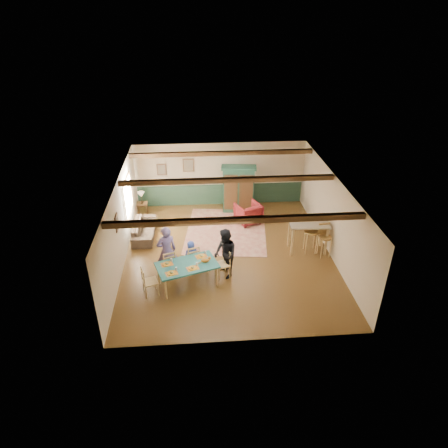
{
  "coord_description": "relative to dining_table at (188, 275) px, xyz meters",
  "views": [
    {
      "loc": [
        -1.03,
        -11.45,
        7.64
      ],
      "look_at": [
        -0.14,
        0.12,
        1.15
      ],
      "focal_mm": 32.0,
      "sensor_mm": 36.0,
      "label": 1
    }
  ],
  "objects": [
    {
      "name": "wall_left",
      "position": [
        -2.12,
        1.57,
        0.98
      ],
      "size": [
        0.02,
        8.0,
        2.7
      ],
      "primitive_type": "cube",
      "color": "beige",
      "rests_on": "floor"
    },
    {
      "name": "dining_table",
      "position": [
        0.0,
        0.0,
        0.0
      ],
      "size": [
        2.01,
        1.51,
        0.75
      ],
      "primitive_type": null,
      "rotation": [
        0.0,
        0.0,
        0.32
      ],
      "color": "#206662",
      "rests_on": "floor"
    },
    {
      "name": "place_setting_far_right",
      "position": [
        0.44,
        0.41,
        0.43
      ],
      "size": [
        0.47,
        0.41,
        0.11
      ],
      "primitive_type": null,
      "rotation": [
        0.0,
        0.0,
        0.32
      ],
      "color": "orange",
      "rests_on": "dining_table"
    },
    {
      "name": "place_setting_near_center",
      "position": [
        0.17,
        -0.21,
        0.43
      ],
      "size": [
        0.47,
        0.41,
        0.11
      ],
      "primitive_type": null,
      "rotation": [
        0.0,
        0.0,
        0.32
      ],
      "color": "orange",
      "rests_on": "dining_table"
    },
    {
      "name": "picture_left_wall",
      "position": [
        -2.09,
        0.97,
        1.38
      ],
      "size": [
        0.04,
        0.42,
        0.52
      ],
      "primitive_type": null,
      "color": "gray",
      "rests_on": "wall_left"
    },
    {
      "name": "person_man",
      "position": [
        -0.63,
        0.63,
        0.49
      ],
      "size": [
        0.72,
        0.59,
        1.72
      ],
      "primitive_type": "imported",
      "rotation": [
        0.0,
        0.0,
        3.46
      ],
      "color": "#7261A6",
      "rests_on": "floor"
    },
    {
      "name": "picture_back_b",
      "position": [
        -1.02,
        5.54,
        1.28
      ],
      "size": [
        0.38,
        0.04,
        0.48
      ],
      "primitive_type": null,
      "color": "gray",
      "rests_on": "wall_back"
    },
    {
      "name": "ceiling",
      "position": [
        1.38,
        1.57,
        2.33
      ],
      "size": [
        7.0,
        8.0,
        0.02
      ],
      "primitive_type": "cube",
      "color": "white",
      "rests_on": "wall_back"
    },
    {
      "name": "person_woman",
      "position": [
        1.18,
        0.39,
        0.45
      ],
      "size": [
        0.84,
        0.95,
        1.64
      ],
      "primitive_type": "imported",
      "rotation": [
        0.0,
        0.0,
        -1.25
      ],
      "color": "black",
      "rests_on": "floor"
    },
    {
      "name": "ceiling_beam_front",
      "position": [
        1.38,
        -0.73,
        2.24
      ],
      "size": [
        6.95,
        0.16,
        0.16
      ],
      "primitive_type": "cube",
      "color": "#331F0E",
      "rests_on": "ceiling"
    },
    {
      "name": "bar_stool_left",
      "position": [
        4.22,
        1.56,
        0.27
      ],
      "size": [
        0.48,
        0.53,
        1.28
      ],
      "primitive_type": null,
      "rotation": [
        0.0,
        0.0,
        -0.06
      ],
      "color": "#A1783E",
      "rests_on": "floor"
    },
    {
      "name": "wainscot_back",
      "position": [
        1.38,
        5.55,
        0.08
      ],
      "size": [
        6.95,
        0.03,
        0.9
      ],
      "primitive_type": "cube",
      "color": "#213C2C",
      "rests_on": "floor"
    },
    {
      "name": "area_rug",
      "position": [
        1.44,
        3.21,
        -0.37
      ],
      "size": [
        3.37,
        3.85,
        0.01
      ],
      "primitive_type": "cube",
      "rotation": [
        0.0,
        0.0,
        -0.13
      ],
      "color": "beige",
      "rests_on": "floor"
    },
    {
      "name": "sofa",
      "position": [
        -1.61,
        3.08,
        -0.09
      ],
      "size": [
        0.78,
        1.92,
        0.56
      ],
      "primitive_type": "imported",
      "rotation": [
        0.0,
        0.0,
        1.55
      ],
      "color": "#3F3227",
      "rests_on": "floor"
    },
    {
      "name": "cat",
      "position": [
        0.55,
        0.08,
        0.46
      ],
      "size": [
        0.38,
        0.24,
        0.18
      ],
      "primitive_type": null,
      "rotation": [
        0.0,
        0.0,
        0.32
      ],
      "color": "orange",
      "rests_on": "dining_table"
    },
    {
      "name": "end_table",
      "position": [
        -1.84,
        4.74,
        -0.11
      ],
      "size": [
        0.46,
        0.46,
        0.54
      ],
      "primitive_type": null,
      "rotation": [
        0.0,
        0.0,
        0.07
      ],
      "color": "#331F0E",
      "rests_on": "floor"
    },
    {
      "name": "place_setting_near_left",
      "position": [
        -0.44,
        -0.41,
        0.43
      ],
      "size": [
        0.47,
        0.41,
        0.11
      ],
      "primitive_type": null,
      "rotation": [
        0.0,
        0.0,
        0.32
      ],
      "color": "orange",
      "rests_on": "dining_table"
    },
    {
      "name": "place_setting_far_left",
      "position": [
        -0.6,
        0.06,
        0.43
      ],
      "size": [
        0.47,
        0.41,
        0.11
      ],
      "primitive_type": null,
      "rotation": [
        0.0,
        0.0,
        0.32
      ],
      "color": "orange",
      "rests_on": "dining_table"
    },
    {
      "name": "floor",
      "position": [
        1.38,
        1.57,
        -0.37
      ],
      "size": [
        8.0,
        8.0,
        0.0
      ],
      "primitive_type": "plane",
      "color": "#4D3215",
      "rests_on": "ground"
    },
    {
      "name": "counter_table",
      "position": [
        4.12,
        1.63,
        0.18
      ],
      "size": [
        1.37,
        0.85,
        1.11
      ],
      "primitive_type": null,
      "rotation": [
        0.0,
        0.0,
        -0.05
      ],
      "color": "#B5A88C",
      "rests_on": "floor"
    },
    {
      "name": "window_left",
      "position": [
        -2.09,
        3.27,
        1.18
      ],
      "size": [
        0.06,
        1.6,
        1.3
      ],
      "primitive_type": null,
      "color": "white",
      "rests_on": "wall_left"
    },
    {
      "name": "dining_chair_far_right",
      "position": [
        0.15,
        0.81,
        0.1
      ],
      "size": [
        0.53,
        0.55,
        0.95
      ],
      "primitive_type": null,
      "rotation": [
        0.0,
        0.0,
        3.46
      ],
      "color": "tan",
      "rests_on": "floor"
    },
    {
      "name": "armoire",
      "position": [
        2.07,
        4.85,
        0.6
      ],
      "size": [
        1.43,
        0.7,
        1.95
      ],
      "primitive_type": "cube",
      "rotation": [
        0.0,
        0.0,
        -0.11
      ],
      "color": "#16382A",
      "rests_on": "floor"
    },
    {
      "name": "dining_chair_end_right",
      "position": [
        1.09,
        0.36,
        0.1
      ],
      "size": [
        0.55,
        0.53,
        0.95
      ],
      "primitive_type": null,
      "rotation": [
        0.0,
        0.0,
        -1.25
      ],
      "color": "tan",
      "rests_on": "floor"
    },
    {
      "name": "wall_right",
      "position": [
        4.88,
        1.57,
        0.98
      ],
      "size": [
        0.02,
        8.0,
        2.7
      ],
      "primitive_type": "cube",
      "color": "beige",
      "rests_on": "floor"
    },
    {
      "name": "dining_chair_far_left",
      "position": [
        -0.6,
        0.56,
        0.1
      ],
      "size": [
        0.53,
        0.55,
        0.95
      ],
      "primitive_type": null,
      "rotation": [
        0.0,
        0.0,
        3.46
      ],
      "color": "tan",
      "rests_on": "floor"
    },
    {
      "name": "ceiling_beam_back",
      "position": [
        1.38,
        4.57,
        2.24
      ],
      "size": [
        6.95,
        0.16,
        0.16
      ],
      "primitive_type": "cube",
      "color": "#331F0E",
      "rests_on": "ceiling"
    },
    {
      "name": "ceiling_beam_mid",
      "position": [
        1.38,
        1.97,
        2.24
      ],
      "size": [
        6.95,
        0.16,
        0.16
      ],
      "primitive_type": "cube",
      "color": "#331F0E",
      "rests_on": "ceiling"
    },
    {
      "name": "bar_stool_right",
      "position": [
        4.62,
        1.28,
        0.21
      ],
      "size": [
        0.47,
        0.5,
        1.17
      ],
      "primitive_type": null,
      "rotation": [
        0.0,
        0.0,
        0.12
      ],
      "color": "#A1783E",
      "rests_on": "floor"
    },
    {
      "name": "person_child",
      "position": [
        0.13,
        0.88,
        0.13
      ],
      "size": [
        0.56,
        0.46,
        1.0
      ],
      "primitive_type": "imported",
      "rotation": [
        0.0,
        0.0,
        3.46
      ],
      "color": "#2A46A9",
      "rests_on": "floor"
    },
    {
      "name": "armchair",
      "position": [
        2.36,
        3.82,
        0.03
      ],
      "size": [
        1.14,
        1.16,
        0.81
      ],
      "primitive_type": "imported",
      "rotation": [
        0.0,
        0.0,
        -2.75
      ],
      "color": "#521016",
      "rests_on": "floor"
    },
    {
      "name": "wall_back",
      "position": [
        1.38,
        5.57,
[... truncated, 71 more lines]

